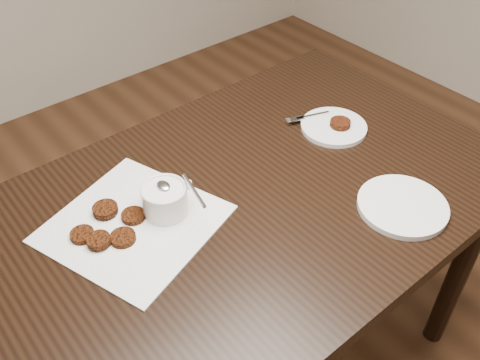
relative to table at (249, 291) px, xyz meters
name	(u,v)px	position (x,y,z in m)	size (l,w,h in m)	color
table	(249,291)	(0.00, 0.00, 0.00)	(1.26, 0.81, 0.75)	black
napkin	(134,224)	(-0.26, 0.08, 0.38)	(0.33, 0.33, 0.00)	white
sauce_ramekin	(163,188)	(-0.19, 0.07, 0.45)	(0.13, 0.13, 0.14)	white
patty_cluster	(111,227)	(-0.31, 0.09, 0.39)	(0.18, 0.18, 0.02)	#58220B
plate_with_patty	(334,125)	(0.34, 0.05, 0.39)	(0.18, 0.18, 0.03)	silver
plate_empty	(402,206)	(0.23, -0.26, 0.38)	(0.20, 0.20, 0.01)	white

